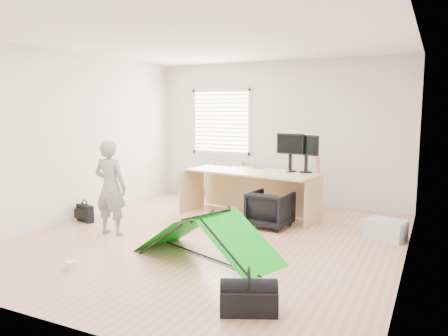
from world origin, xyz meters
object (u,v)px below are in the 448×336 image
at_px(monitor_right, 306,159).
at_px(thermos, 317,165).
at_px(kite, 207,236).
at_px(duffel_bag, 249,301).
at_px(laptop_bag, 85,213).
at_px(storage_crate, 386,229).
at_px(desk, 249,194).
at_px(filing_cabinet, 243,185).
at_px(monitor_left, 290,158).
at_px(office_chair, 270,209).
at_px(person, 110,188).

height_order(monitor_right, thermos, monitor_right).
distance_m(kite, duffel_bag, 1.50).
bearing_deg(laptop_bag, storage_crate, 30.21).
distance_m(desk, filing_cabinet, 1.13).
relative_size(kite, storage_crate, 3.49).
xyz_separation_m(filing_cabinet, kite, (0.91, -3.15, -0.08)).
bearing_deg(monitor_left, monitor_right, 10.56).
relative_size(desk, kite, 1.28).
distance_m(thermos, duffel_bag, 3.67).
height_order(thermos, laptop_bag, thermos).
bearing_deg(office_chair, desk, -34.53).
bearing_deg(desk, office_chair, -32.34).
bearing_deg(laptop_bag, person, -7.10).
bearing_deg(storage_crate, person, -157.59).
bearing_deg(kite, laptop_bag, -174.24).
xyz_separation_m(desk, office_chair, (0.56, -0.48, -0.10)).
distance_m(monitor_right, storage_crate, 1.73).
height_order(monitor_right, storage_crate, monitor_right).
distance_m(monitor_left, person, 2.95).
xyz_separation_m(filing_cabinet, laptop_bag, (-1.70, -2.47, -0.21)).
bearing_deg(monitor_right, person, -113.92).
distance_m(thermos, office_chair, 1.13).
bearing_deg(monitor_right, kite, -79.51).
xyz_separation_m(office_chair, duffel_bag, (0.82, -2.78, -0.17)).
bearing_deg(person, kite, 164.90).
distance_m(thermos, laptop_bag, 3.84).
bearing_deg(monitor_left, storage_crate, -12.38).
height_order(monitor_right, duffel_bag, monitor_right).
relative_size(monitor_left, office_chair, 0.80).
bearing_deg(office_chair, kite, 89.43).
distance_m(filing_cabinet, monitor_right, 1.71).
bearing_deg(office_chair, person, 41.39).
xyz_separation_m(thermos, office_chair, (-0.51, -0.80, -0.62)).
xyz_separation_m(monitor_left, storage_crate, (1.61, -0.67, -0.86)).
bearing_deg(person, office_chair, -149.74).
relative_size(filing_cabinet, storage_crate, 1.39).
bearing_deg(office_chair, filing_cabinet, -47.28).
distance_m(desk, person, 2.32).
relative_size(laptop_bag, duffel_bag, 0.72).
height_order(person, storage_crate, person).
xyz_separation_m(storage_crate, duffel_bag, (-0.85, -2.89, -0.03)).
relative_size(desk, monitor_right, 4.73).
height_order(desk, office_chair, desk).
distance_m(monitor_left, monitor_right, 0.27).
height_order(filing_cabinet, storage_crate, filing_cabinet).
bearing_deg(duffel_bag, person, 128.27).
xyz_separation_m(desk, kite, (0.37, -2.15, -0.11)).
relative_size(monitor_right, laptop_bag, 1.30).
height_order(kite, storage_crate, kite).
xyz_separation_m(monitor_right, storage_crate, (1.34, -0.67, -0.85)).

